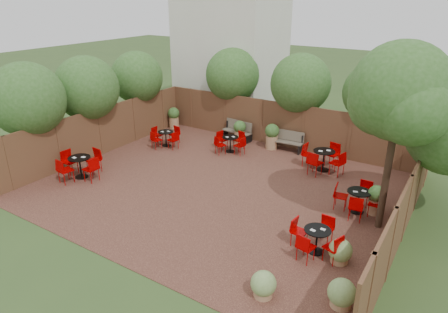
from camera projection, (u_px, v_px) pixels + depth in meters
The scene contains 13 objects.
ground at pixel (220, 188), 14.20m from camera, with size 80.00×80.00×0.00m, color #354F23.
courtyard_paving at pixel (220, 188), 14.20m from camera, with size 12.00×10.00×0.02m, color #3C2018.
fence_back at pixel (282, 125), 17.72m from camera, with size 12.00×0.08×2.00m, color #54311F.
fence_left at pixel (100, 132), 16.82m from camera, with size 0.08×10.00×2.00m, color #54311F.
fence_right at pixel (406, 209), 10.83m from camera, with size 0.08×10.00×2.00m, color #54311F.
neighbour_building at pixel (231, 42), 21.17m from camera, with size 5.00×4.00×8.00m, color beige.
overhang_foliage at pixel (214, 90), 16.08m from camera, with size 15.96×10.85×2.72m.
courtyard_tree at pixel (399, 98), 10.38m from camera, with size 2.77×2.67×5.35m.
park_bench_left at pixel (238, 130), 18.64m from camera, with size 1.49×0.63×0.89m.
park_bench_right at pixel (287, 140), 17.39m from camera, with size 1.43×0.53×0.87m.
bistro_tables at pixel (235, 168), 14.71m from camera, with size 10.94×7.14×0.93m.
planters at pixel (248, 137), 17.45m from camera, with size 11.22×3.91×1.13m.
low_shrubs at pixel (318, 276), 9.29m from camera, with size 2.19×2.75×0.68m.
Camera 1 is at (6.97, -10.64, 6.42)m, focal length 32.21 mm.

